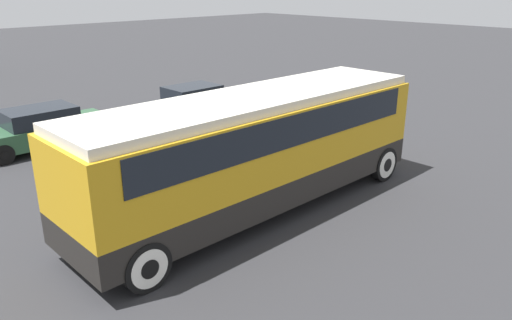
% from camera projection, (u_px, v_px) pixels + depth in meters
% --- Properties ---
extents(ground_plane, '(120.00, 120.00, 0.00)m').
position_uv_depth(ground_plane, '(256.00, 209.00, 13.11)').
color(ground_plane, '#2D2D30').
extents(tour_bus, '(10.03, 2.60, 3.07)m').
position_uv_depth(tour_bus, '(259.00, 142.00, 12.54)').
color(tour_bus, black).
rests_on(tour_bus, ground_plane).
extents(parked_car_near, '(4.23, 1.88, 1.43)m').
position_uv_depth(parked_car_near, '(195.00, 102.00, 21.59)').
color(parked_car_near, black).
rests_on(parked_car_near, ground_plane).
extents(parked_car_mid, '(4.50, 1.86, 1.48)m').
position_uv_depth(parked_car_mid, '(45.00, 128.00, 17.72)').
color(parked_car_mid, '#2D5638').
rests_on(parked_car_mid, ground_plane).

